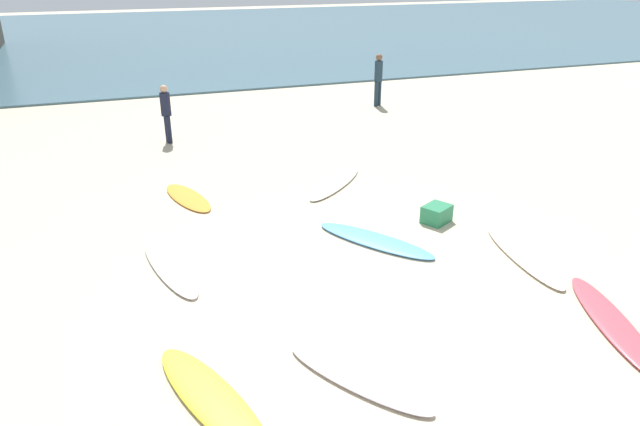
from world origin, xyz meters
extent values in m
plane|color=beige|center=(0.00, 0.00, 0.00)|extent=(120.00, 120.00, 0.00)
cube|color=#426675|center=(0.00, 35.61, 0.04)|extent=(120.00, 40.00, 0.08)
ellipsoid|color=#D84D5A|center=(3.15, -2.00, 0.04)|extent=(1.34, 2.58, 0.08)
ellipsoid|color=orange|center=(-1.85, 4.91, 0.03)|extent=(1.07, 2.03, 0.07)
ellipsoid|color=white|center=(-0.75, -1.84, 0.04)|extent=(1.54, 2.04, 0.09)
ellipsoid|color=silver|center=(1.49, 4.61, 0.04)|extent=(2.12, 2.07, 0.07)
ellipsoid|color=#569FDE|center=(1.08, 1.58, 0.04)|extent=(1.83, 2.37, 0.09)
ellipsoid|color=silver|center=(3.28, 0.15, 0.04)|extent=(0.88, 2.51, 0.08)
ellipsoid|color=yellow|center=(-2.53, -1.57, 0.04)|extent=(1.31, 2.44, 0.08)
ellipsoid|color=white|center=(-2.60, 1.88, 0.04)|extent=(0.96, 2.47, 0.08)
cylinder|color=#191E33|center=(-1.72, 9.54, 0.39)|extent=(0.14, 0.14, 0.78)
cylinder|color=#191E33|center=(-1.70, 9.34, 0.39)|extent=(0.14, 0.14, 0.78)
cylinder|color=#191E33|center=(-1.71, 9.44, 1.10)|extent=(0.31, 0.31, 0.65)
sphere|color=tan|center=(-1.71, 9.44, 1.53)|extent=(0.21, 0.21, 0.21)
cylinder|color=#1E3342|center=(5.91, 11.52, 0.43)|extent=(0.14, 0.14, 0.86)
cylinder|color=#1E3342|center=(5.74, 11.42, 0.43)|extent=(0.14, 0.14, 0.86)
cylinder|color=#1E3342|center=(5.82, 11.47, 1.22)|extent=(0.39, 0.39, 0.72)
sphere|color=brown|center=(5.82, 11.47, 1.69)|extent=(0.23, 0.23, 0.23)
cube|color=#287F51|center=(2.62, 1.99, 0.17)|extent=(0.68, 0.64, 0.35)
camera|label=1|loc=(-3.17, -7.05, 4.80)|focal=32.44mm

